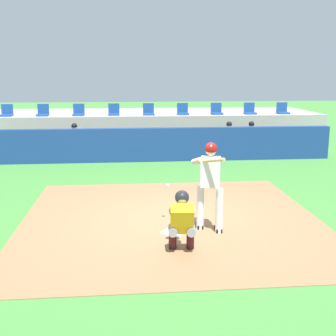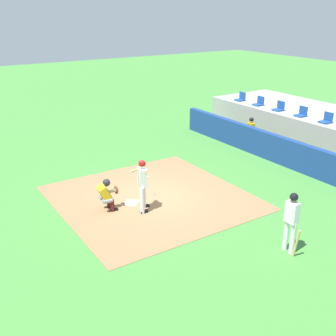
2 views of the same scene
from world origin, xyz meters
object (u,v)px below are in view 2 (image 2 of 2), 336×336
on_deck_batter (292,219)px  stadium_seat_4 (326,120)px  home_plate (132,203)px  stadium_seat_3 (301,114)px  batter_at_plate (142,182)px  stadium_seat_1 (259,103)px  catcher_crouched (107,193)px  dugout_player_0 (249,130)px  stadium_seat_0 (241,98)px  stadium_seat_2 (279,108)px

on_deck_batter → stadium_seat_4: stadium_seat_4 is taller
home_plate → stadium_seat_3: bearing=98.1°
batter_at_plate → stadium_seat_4: bearing=93.9°
stadium_seat_1 → catcher_crouched: bearing=-68.6°
on_deck_batter → stadium_seat_3: bearing=129.2°
dugout_player_0 → stadium_seat_4: stadium_seat_4 is taller
catcher_crouched → on_deck_batter: (5.05, 3.11, 0.41)m
stadium_seat_3 → on_deck_batter: bearing=-50.8°
batter_at_plate → dugout_player_0: 8.84m
stadium_seat_4 → on_deck_batter: bearing=-57.6°
stadium_seat_1 → stadium_seat_0: bearing=180.0°
batter_at_plate → stadium_seat_2: 10.75m
batter_at_plate → on_deck_batter: bearing=26.1°
home_plate → on_deck_batter: bearing=23.5°
batter_at_plate → stadium_seat_0: bearing=122.6°
dugout_player_0 → stadium_seat_2: size_ratio=2.71×
stadium_seat_0 → home_plate: bearing=-60.4°
stadium_seat_1 → stadium_seat_2: 1.44m
catcher_crouched → dugout_player_0: (-2.88, 9.05, 0.07)m
home_plate → stadium_seat_4: bearing=90.0°
home_plate → on_deck_batter: (5.07, 2.20, 1.00)m
on_deck_batter → stadium_seat_3: size_ratio=3.72×
dugout_player_0 → stadium_seat_1: stadium_seat_1 is taller
catcher_crouched → batter_at_plate: bearing=54.7°
home_plate → stadium_seat_0: stadium_seat_0 is taller
catcher_crouched → home_plate: bearing=90.7°
home_plate → batter_at_plate: size_ratio=0.24×
dugout_player_0 → home_plate: bearing=-70.6°
dugout_player_0 → stadium_seat_1: (-1.47, 2.03, 0.86)m
on_deck_batter → dugout_player_0: size_ratio=1.37×
stadium_seat_3 → dugout_player_0: bearing=-124.9°
on_deck_batter → stadium_seat_4: (-5.07, 7.98, 0.51)m
on_deck_batter → stadium_seat_2: 11.28m
stadium_seat_1 → stadium_seat_2: bearing=0.0°
batter_at_plate → stadium_seat_1: size_ratio=3.76×
dugout_player_0 → stadium_seat_2: stadium_seat_2 is taller
home_plate → stadium_seat_2: stadium_seat_2 is taller
stadium_seat_1 → on_deck_batter: bearing=-40.3°
batter_at_plate → stadium_seat_4: (-0.69, 10.12, 0.50)m
catcher_crouched → stadium_seat_0: size_ratio=4.13×
on_deck_batter → stadium_seat_3: stadium_seat_3 is taller
stadium_seat_2 → stadium_seat_3: same height
batter_at_plate → on_deck_batter: batter_at_plate is taller
batter_at_plate → home_plate: bearing=-175.4°
catcher_crouched → stadium_seat_2: stadium_seat_2 is taller
catcher_crouched → stadium_seat_4: 11.12m
home_plate → stadium_seat_2: (-2.89, 10.18, 1.51)m
catcher_crouched → stadium_seat_0: 12.54m
stadium_seat_1 → stadium_seat_4: (4.33, 0.00, 0.00)m
on_deck_batter → stadium_seat_3: 10.31m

